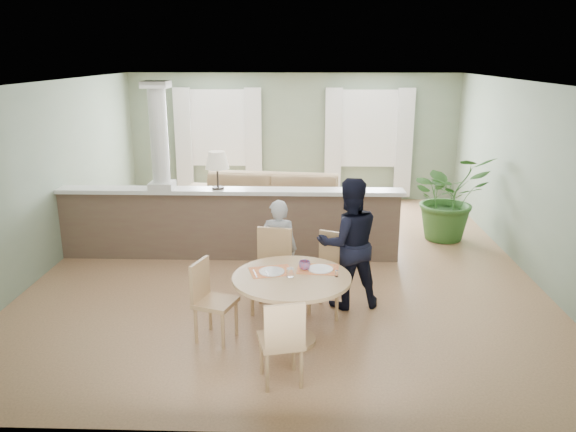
{
  "coord_description": "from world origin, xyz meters",
  "views": [
    {
      "loc": [
        0.28,
        -8.02,
        3.07
      ],
      "look_at": [
        0.05,
        -1.0,
        1.04
      ],
      "focal_mm": 35.0,
      "sensor_mm": 36.0,
      "label": 1
    }
  ],
  "objects_px": {
    "sofa": "(268,202)",
    "chair_near": "(282,339)",
    "houseplant": "(448,197)",
    "chair_far_man": "(331,269)",
    "dining_table": "(292,289)",
    "chair_side": "(210,297)",
    "man_person": "(349,243)",
    "child_person": "(278,249)",
    "chair_far_boy": "(272,266)"
  },
  "relations": [
    {
      "from": "chair_far_boy",
      "to": "man_person",
      "type": "relative_size",
      "value": 0.61
    },
    {
      "from": "sofa",
      "to": "chair_far_man",
      "type": "xyz_separation_m",
      "value": [
        1.01,
        -3.43,
        0.07
      ]
    },
    {
      "from": "man_person",
      "to": "chair_far_boy",
      "type": "bearing_deg",
      "value": -4.4
    },
    {
      "from": "houseplant",
      "to": "chair_far_boy",
      "type": "height_order",
      "value": "houseplant"
    },
    {
      "from": "chair_far_man",
      "to": "chair_side",
      "type": "distance_m",
      "value": 1.58
    },
    {
      "from": "chair_far_boy",
      "to": "chair_side",
      "type": "height_order",
      "value": "chair_far_boy"
    },
    {
      "from": "chair_side",
      "to": "houseplant",
      "type": "bearing_deg",
      "value": -24.86
    },
    {
      "from": "sofa",
      "to": "chair_side",
      "type": "xyz_separation_m",
      "value": [
        -0.37,
        -4.2,
        0.03
      ]
    },
    {
      "from": "dining_table",
      "to": "man_person",
      "type": "bearing_deg",
      "value": 54.93
    },
    {
      "from": "chair_far_man",
      "to": "sofa",
      "type": "bearing_deg",
      "value": 130.33
    },
    {
      "from": "dining_table",
      "to": "chair_far_boy",
      "type": "bearing_deg",
      "value": 107.63
    },
    {
      "from": "chair_far_boy",
      "to": "chair_far_man",
      "type": "bearing_deg",
      "value": 9.25
    },
    {
      "from": "chair_side",
      "to": "dining_table",
      "type": "bearing_deg",
      "value": -74.31
    },
    {
      "from": "sofa",
      "to": "chair_side",
      "type": "distance_m",
      "value": 4.22
    },
    {
      "from": "sofa",
      "to": "man_person",
      "type": "height_order",
      "value": "man_person"
    },
    {
      "from": "chair_side",
      "to": "man_person",
      "type": "height_order",
      "value": "man_person"
    },
    {
      "from": "dining_table",
      "to": "child_person",
      "type": "xyz_separation_m",
      "value": [
        -0.21,
        1.17,
        0.04
      ]
    },
    {
      "from": "houseplant",
      "to": "sofa",
      "type": "bearing_deg",
      "value": 169.96
    },
    {
      "from": "houseplant",
      "to": "man_person",
      "type": "distance_m",
      "value": 3.32
    },
    {
      "from": "sofa",
      "to": "chair_near",
      "type": "relative_size",
      "value": 3.6
    },
    {
      "from": "houseplant",
      "to": "dining_table",
      "type": "bearing_deg",
      "value": -124.67
    },
    {
      "from": "sofa",
      "to": "houseplant",
      "type": "relative_size",
      "value": 2.19
    },
    {
      "from": "man_person",
      "to": "sofa",
      "type": "bearing_deg",
      "value": -81.6
    },
    {
      "from": "sofa",
      "to": "chair_far_man",
      "type": "bearing_deg",
      "value": -67.15
    },
    {
      "from": "sofa",
      "to": "dining_table",
      "type": "height_order",
      "value": "sofa"
    },
    {
      "from": "child_person",
      "to": "chair_near",
      "type": "bearing_deg",
      "value": 95.28
    },
    {
      "from": "chair_near",
      "to": "child_person",
      "type": "bearing_deg",
      "value": -100.44
    },
    {
      "from": "sofa",
      "to": "chair_far_boy",
      "type": "relative_size",
      "value": 3.18
    },
    {
      "from": "dining_table",
      "to": "man_person",
      "type": "relative_size",
      "value": 0.78
    },
    {
      "from": "sofa",
      "to": "chair_far_man",
      "type": "height_order",
      "value": "chair_far_man"
    },
    {
      "from": "chair_near",
      "to": "chair_side",
      "type": "relative_size",
      "value": 0.99
    },
    {
      "from": "houseplant",
      "to": "man_person",
      "type": "bearing_deg",
      "value": -124.53
    },
    {
      "from": "sofa",
      "to": "dining_table",
      "type": "xyz_separation_m",
      "value": [
        0.55,
        -4.25,
        0.15
      ]
    },
    {
      "from": "houseplant",
      "to": "man_person",
      "type": "xyz_separation_m",
      "value": [
        -1.88,
        -2.74,
        0.09
      ]
    },
    {
      "from": "chair_far_boy",
      "to": "chair_near",
      "type": "distance_m",
      "value": 1.72
    },
    {
      "from": "chair_far_boy",
      "to": "man_person",
      "type": "xyz_separation_m",
      "value": [
        0.94,
        0.13,
        0.27
      ]
    },
    {
      "from": "houseplant",
      "to": "chair_far_boy",
      "type": "distance_m",
      "value": 4.03
    },
    {
      "from": "chair_far_man",
      "to": "chair_far_boy",
      "type": "bearing_deg",
      "value": -157.36
    },
    {
      "from": "houseplant",
      "to": "chair_far_man",
      "type": "xyz_separation_m",
      "value": [
        -2.1,
        -2.88,
        -0.2
      ]
    },
    {
      "from": "dining_table",
      "to": "chair_side",
      "type": "distance_m",
      "value": 0.92
    },
    {
      "from": "sofa",
      "to": "child_person",
      "type": "xyz_separation_m",
      "value": [
        0.34,
        -3.08,
        0.19
      ]
    },
    {
      "from": "child_person",
      "to": "man_person",
      "type": "distance_m",
      "value": 0.92
    },
    {
      "from": "dining_table",
      "to": "chair_near",
      "type": "distance_m",
      "value": 0.88
    },
    {
      "from": "chair_near",
      "to": "chair_side",
      "type": "bearing_deg",
      "value": -61.59
    },
    {
      "from": "dining_table",
      "to": "chair_near",
      "type": "height_order",
      "value": "chair_near"
    },
    {
      "from": "sofa",
      "to": "chair_near",
      "type": "distance_m",
      "value": 5.14
    },
    {
      "from": "sofa",
      "to": "chair_far_man",
      "type": "relative_size",
      "value": 3.29
    },
    {
      "from": "chair_far_man",
      "to": "child_person",
      "type": "distance_m",
      "value": 0.76
    },
    {
      "from": "sofa",
      "to": "dining_table",
      "type": "relative_size",
      "value": 2.51
    },
    {
      "from": "dining_table",
      "to": "chair_far_man",
      "type": "relative_size",
      "value": 1.31
    }
  ]
}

